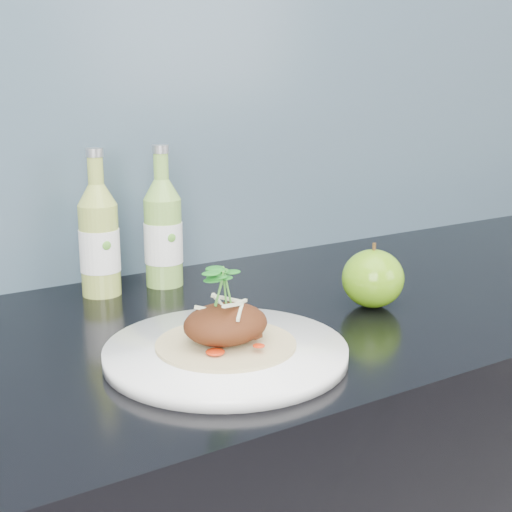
# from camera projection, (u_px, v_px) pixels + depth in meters

# --- Properties ---
(subway_backsplash) EXTENTS (4.00, 0.02, 0.70)m
(subway_backsplash) POSITION_uv_depth(u_px,v_px,m) (137.00, 57.00, 1.12)
(subway_backsplash) COLOR #7399B4
(subway_backsplash) RESTS_ON kitchen_counter
(dinner_plate) EXTENTS (0.32, 0.32, 0.02)m
(dinner_plate) POSITION_uv_depth(u_px,v_px,m) (226.00, 352.00, 0.83)
(dinner_plate) COLOR white
(dinner_plate) RESTS_ON kitchen_counter
(pork_taco) EXTENTS (0.16, 0.16, 0.10)m
(pork_taco) POSITION_uv_depth(u_px,v_px,m) (226.00, 322.00, 0.82)
(pork_taco) COLOR tan
(pork_taco) RESTS_ON dinner_plate
(green_apple) EXTENTS (0.10, 0.10, 0.09)m
(green_apple) POSITION_uv_depth(u_px,v_px,m) (373.00, 278.00, 1.01)
(green_apple) COLOR #54850E
(green_apple) RESTS_ON kitchen_counter
(cider_bottle_left) EXTENTS (0.07, 0.07, 0.22)m
(cider_bottle_left) POSITION_uv_depth(u_px,v_px,m) (99.00, 240.00, 1.06)
(cider_bottle_left) COLOR #9CAF48
(cider_bottle_left) RESTS_ON kitchen_counter
(cider_bottle_right) EXTENTS (0.06, 0.06, 0.22)m
(cider_bottle_right) POSITION_uv_depth(u_px,v_px,m) (163.00, 233.00, 1.11)
(cider_bottle_right) COLOR #7DB049
(cider_bottle_right) RESTS_ON kitchen_counter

